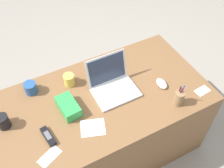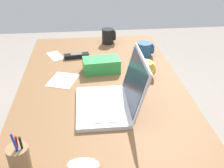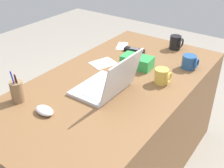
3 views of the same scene
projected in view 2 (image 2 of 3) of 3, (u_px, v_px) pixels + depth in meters
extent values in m
cube|color=brown|center=(104.00, 150.00, 1.45)|extent=(1.56, 0.82, 0.71)
cube|color=silver|center=(102.00, 106.00, 1.17)|extent=(0.32, 0.22, 0.02)
cube|color=silver|center=(106.00, 104.00, 1.17)|extent=(0.26, 0.11, 0.00)
cube|color=silver|center=(86.00, 105.00, 1.16)|extent=(0.09, 0.05, 0.00)
cube|color=silver|center=(135.00, 81.00, 1.12)|extent=(0.31, 0.06, 0.22)
cube|color=#283347|center=(134.00, 81.00, 1.12)|extent=(0.28, 0.05, 0.19)
ellipsoid|color=white|center=(83.00, 166.00, 0.87)|extent=(0.07, 0.11, 0.03)
cylinder|color=#26518C|center=(144.00, 49.00, 1.64)|extent=(0.09, 0.09, 0.09)
torus|color=#26518C|center=(152.00, 48.00, 1.64)|extent=(0.06, 0.01, 0.06)
cylinder|color=#E0BC4C|center=(145.00, 70.00, 1.40)|extent=(0.08, 0.08, 0.09)
torus|color=#E0BC4C|center=(153.00, 69.00, 1.40)|extent=(0.07, 0.01, 0.07)
cylinder|color=black|center=(108.00, 36.00, 1.82)|extent=(0.08, 0.08, 0.10)
torus|color=black|center=(115.00, 35.00, 1.82)|extent=(0.07, 0.01, 0.07)
cube|color=black|center=(77.00, 56.00, 1.63)|extent=(0.06, 0.15, 0.02)
cube|color=#595B60|center=(76.00, 54.00, 1.62)|extent=(0.04, 0.07, 0.00)
cylinder|color=olive|center=(20.00, 162.00, 0.83)|extent=(0.07, 0.07, 0.11)
cylinder|color=#1933B2|center=(19.00, 154.00, 0.80)|extent=(0.01, 0.02, 0.16)
cylinder|color=black|center=(23.00, 153.00, 0.81)|extent=(0.02, 0.01, 0.14)
cylinder|color=red|center=(18.00, 153.00, 0.81)|extent=(0.01, 0.01, 0.14)
cube|color=green|center=(101.00, 65.00, 1.46)|extent=(0.13, 0.20, 0.07)
cube|color=white|center=(55.00, 56.00, 1.65)|extent=(0.16, 0.12, 0.00)
cube|color=white|center=(63.00, 80.00, 1.39)|extent=(0.19, 0.17, 0.00)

